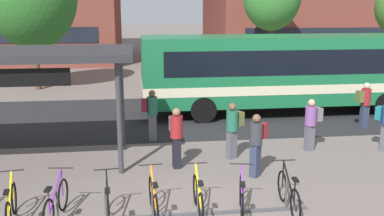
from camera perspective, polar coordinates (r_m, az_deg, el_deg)
name	(u,v)px	position (r m, az deg, el deg)	size (l,w,h in m)	color
bus_lane_asphalt	(171,116)	(17.86, -2.79, -1.01)	(80.00, 7.20, 0.01)	#232326
city_bus	(290,71)	(18.53, 12.61, 4.79)	(12.05, 2.68, 3.20)	#196B3D
bike_rack	(129,215)	(9.52, -8.16, -13.65)	(7.73, 0.08, 0.70)	#47474C
parked_bicycle_yellow_1	(11,207)	(9.82, -22.52, -11.83)	(0.52, 1.71, 0.99)	black
parked_bicycle_purple_2	(56,204)	(9.65, -17.32, -11.82)	(0.52, 1.72, 0.99)	black
parked_bicycle_black_3	(108,205)	(9.33, -10.90, -12.33)	(0.52, 1.72, 0.99)	black
parked_bicycle_orange_4	(154,199)	(9.46, -5.04, -11.78)	(0.52, 1.72, 0.99)	black
parked_bicycle_yellow_5	(198,197)	(9.51, 0.81, -11.59)	(0.52, 1.72, 0.99)	black
parked_bicycle_purple_6	(242,199)	(9.52, 6.48, -11.65)	(0.55, 1.70, 0.99)	black
parked_bicycle_black_7	(289,194)	(9.90, 12.48, -10.87)	(0.52, 1.72, 0.99)	black
commuter_grey_pack_0	(176,133)	(11.96, -2.07, -3.33)	(0.38, 0.56, 1.69)	black
commuter_olive_pack_1	(233,127)	(12.73, 5.36, -2.44)	(0.60, 0.51, 1.66)	#565660
commuter_red_pack_3	(257,141)	(11.44, 8.41, -4.23)	(0.59, 0.59, 1.68)	#2D3851
commuter_olive_pack_4	(365,102)	(16.96, 21.58, 0.69)	(0.57, 0.39, 1.70)	#2D3851
commuter_maroon_pack_5	(151,112)	(14.36, -5.34, -0.51)	(0.53, 0.35, 1.71)	#565660
commuter_grey_pack_6	(311,121)	(13.86, 15.31, -1.67)	(0.58, 0.42, 1.62)	#565660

